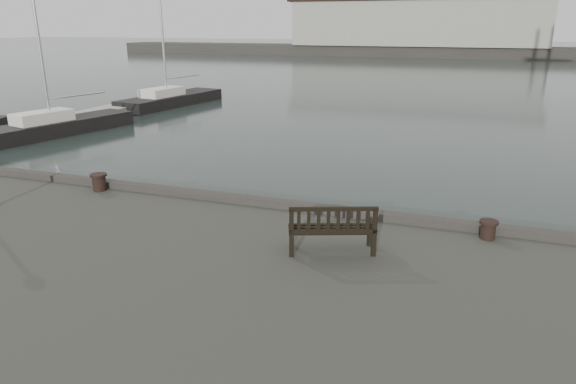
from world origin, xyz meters
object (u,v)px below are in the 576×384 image
Objects in this scene: yacht_d at (172,102)px; bench at (332,237)px; yacht_c at (59,130)px; bollard_right at (488,230)px; bollard_left at (99,182)px.

bench is at bearing -43.80° from yacht_d.
yacht_c is at bearing 124.72° from bench.
yacht_d is (-21.99, 23.18, -1.53)m from bollard_right.
bollard_right is (9.87, -0.02, -0.03)m from bollard_left.
yacht_c reaches higher than bollard_left.
bench is at bearing -21.16° from yacht_c.
bollard_right is at bearing -37.75° from yacht_d.
bollard_left reaches higher than bollard_right.
yacht_c is 11.55m from yacht_d.
yacht_c reaches higher than bench.
bollard_left is 9.87m from bollard_right.
bollard_left is at bearing 145.52° from bench.
bollard_left is 26.18m from yacht_d.
bollard_left is 0.04× the size of yacht_c.
yacht_d is (-19.07, 24.89, -1.64)m from bench.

